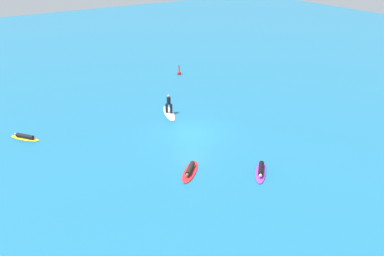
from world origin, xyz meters
name	(u,v)px	position (x,y,z in m)	size (l,w,h in m)	color
ground_plane	(192,134)	(0.00, 0.00, 0.00)	(120.00, 120.00, 0.00)	#1E6B93
surfer_on_white_board	(169,110)	(0.36, 4.13, 0.38)	(1.74, 3.29, 1.72)	white
surfer_on_red_board	(190,170)	(-2.91, -4.27, 0.14)	(2.45, 2.37, 0.41)	red
surfer_on_purple_board	(261,170)	(0.82, -6.72, 0.14)	(2.32, 2.32, 0.40)	purple
surfer_on_yellow_board	(25,137)	(-10.76, 6.04, 0.14)	(2.00, 2.29, 0.38)	yellow
marker_buoy	(179,73)	(6.42, 12.52, 0.16)	(0.43, 0.43, 1.14)	red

